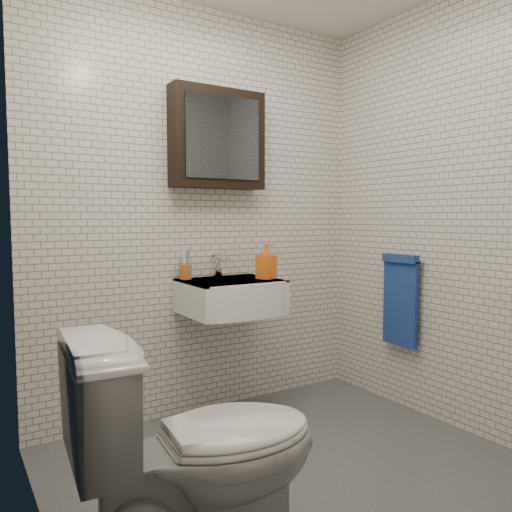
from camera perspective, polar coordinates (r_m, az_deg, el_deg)
name	(u,v)px	position (r m, az deg, el deg)	size (l,w,h in m)	color
ground	(301,475)	(2.59, 5.18, -23.62)	(2.20, 2.00, 0.01)	#46484D
room_shell	(303,163)	(2.30, 5.43, 10.54)	(2.22, 2.02, 2.51)	silver
washbasin	(234,296)	(2.96, -2.56, -4.61)	(0.55, 0.50, 0.20)	white
faucet	(218,266)	(3.11, -4.35, -1.18)	(0.06, 0.20, 0.15)	silver
mirror_cabinet	(218,139)	(3.13, -4.40, 13.20)	(0.60, 0.15, 0.60)	black
towel_rail	(400,296)	(3.29, 16.18, -4.43)	(0.09, 0.30, 0.58)	silver
toothbrush_cup	(186,271)	(3.03, -8.04, -1.70)	(0.07, 0.07, 0.20)	#B05B2C
soap_bottle	(266,261)	(3.02, 1.17, -0.62)	(0.10, 0.10, 0.21)	orange
toilet	(199,451)	(1.83, -6.49, -21.27)	(0.48, 0.84, 0.86)	silver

